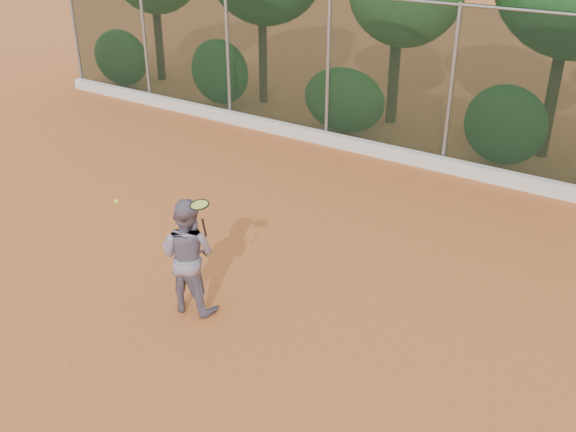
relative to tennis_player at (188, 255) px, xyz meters
The scene contains 6 objects.
ground 1.25m from the tennis_player, 10.30° to the left, with size 80.00×80.00×0.00m, color #AD5928.
concrete_curb 7.07m from the tennis_player, 82.71° to the left, with size 24.00×0.20×0.30m, color silver.
tennis_player is the anchor object (origin of this frame).
chainlink_fence 7.29m from the tennis_player, 82.89° to the left, with size 24.09×0.09×3.50m.
tennis_racket 1.08m from the tennis_player, 22.72° to the right, with size 0.30×0.30×0.52m.
tennis_ball_in_flight 1.23m from the tennis_player, 159.29° to the right, with size 0.06×0.06×0.06m.
Camera 1 is at (4.65, -5.76, 5.31)m, focal length 40.00 mm.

